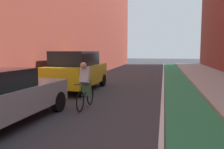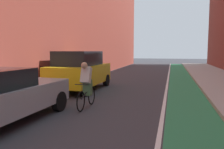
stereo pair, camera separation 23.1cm
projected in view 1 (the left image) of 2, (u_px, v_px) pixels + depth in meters
name	position (u px, v px, depth m)	size (l,w,h in m)	color
ground_plane	(128.00, 88.00, 12.14)	(95.70, 95.70, 0.00)	#38383D
bike_lane_paint	(179.00, 85.00, 13.48)	(1.60, 43.50, 0.00)	#2D8451
lane_divider_stripe	(163.00, 84.00, 13.68)	(0.12, 43.50, 0.00)	white
parked_suv_yellow_cab	(77.00, 70.00, 11.52)	(2.05, 4.34, 1.98)	yellow
cyclist_trailing	(86.00, 85.00, 7.92)	(0.48, 1.73, 1.62)	black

